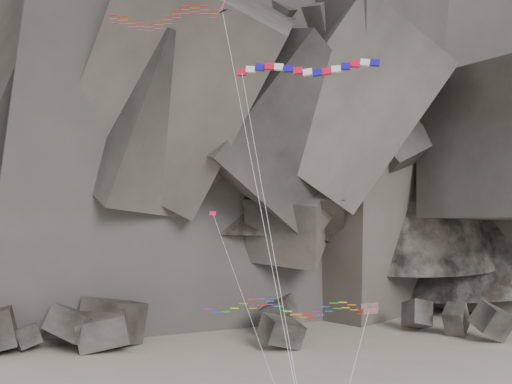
{
  "coord_description": "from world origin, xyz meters",
  "views": [
    {
      "loc": [
        -3.41,
        -41.72,
        17.3
      ],
      "look_at": [
        -0.26,
        6.0,
        18.97
      ],
      "focal_mm": 40.0,
      "sensor_mm": 36.0,
      "label": 1
    }
  ],
  "objects": [
    {
      "name": "headland",
      "position": [
        0.0,
        70.0,
        42.0
      ],
      "size": [
        110.0,
        70.0,
        84.0
      ],
      "primitive_type": null,
      "color": "#5C524B",
      "rests_on": "ground"
    },
    {
      "name": "boulder_field",
      "position": [
        -14.09,
        33.37,
        2.0
      ],
      "size": [
        79.73,
        15.2,
        7.17
      ],
      "color": "#47423F",
      "rests_on": "ground"
    },
    {
      "name": "delta_kite",
      "position": [
        -8.02,
        2.83,
        32.57
      ],
      "size": [
        14.5,
        14.0,
        32.92
      ],
      "rotation": [
        0.0,
        0.0,
        0.23
      ],
      "color": "red",
      "rests_on": "ground"
    },
    {
      "name": "banner_kite",
      "position": [
        3.4,
        1.64,
        28.27
      ],
      "size": [
        10.9,
        14.05,
        27.54
      ],
      "rotation": [
        0.0,
        0.0,
        -0.24
      ],
      "color": "red",
      "rests_on": "ground"
    },
    {
      "name": "parafoil_kite",
      "position": [
        1.22,
        0.17,
        10.31
      ],
      "size": [
        13.12,
        11.2,
        9.44
      ],
      "rotation": [
        0.0,
        0.0,
        -0.18
      ],
      "color": "#D1990B",
      "rests_on": "ground"
    },
    {
      "name": "pennant_kite",
      "position": [
        -2.3,
        -3.16,
        13.02
      ],
      "size": [
        6.08,
        10.21,
        15.9
      ],
      "rotation": [
        0.0,
        0.0,
        0.2
      ],
      "color": "red",
      "rests_on": "ground"
    }
  ]
}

